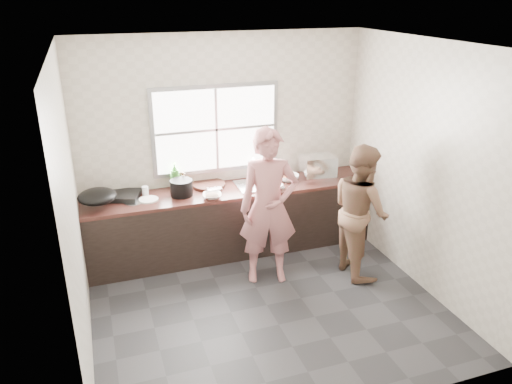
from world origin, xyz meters
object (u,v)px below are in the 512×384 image
object	(u,v)px
woman	(269,212)
person_side	(360,210)
bottle_green	(175,176)
burner	(124,195)
cutting_board	(209,185)
black_pot	(181,188)
pot_lid_left	(128,198)
bottle_brown_short	(182,187)
wok	(97,196)
bottle_brown_tall	(183,182)
dish_rack	(318,168)
plate_food	(149,200)
bowl_mince	(212,196)
bowl_crabs	(288,178)
bowl_held	(276,186)
pot_lid_right	(134,202)
glass_jar	(145,191)

from	to	relation	value
woman	person_side	size ratio (longest dim) A/B	1.07
bottle_green	burner	xyz separation A→B (m)	(-0.63, -0.08, -0.14)
cutting_board	black_pot	xyz separation A→B (m)	(-0.37, -0.17, 0.08)
pot_lid_left	bottle_brown_short	bearing A→B (deg)	-3.36
black_pot	wok	xyz separation A→B (m)	(-0.96, -0.07, 0.04)
woman	pot_lid_left	size ratio (longest dim) A/B	7.18
bottle_brown_tall	wok	distance (m)	1.04
bottle_brown_short	dish_rack	bearing A→B (deg)	-2.70
plate_food	wok	bearing A→B (deg)	-176.16
bottle_brown_tall	wok	bearing A→B (deg)	-168.22
dish_rack	plate_food	bearing A→B (deg)	-176.25
bowl_mince	bottle_brown_short	world-z (taller)	bottle_brown_short
bowl_crabs	pot_lid_left	size ratio (longest dim) A/B	0.93
wok	dish_rack	distance (m)	2.74
bottle_brown_short	burner	bearing A→B (deg)	172.02
burner	plate_food	bearing A→B (deg)	-34.64
bowl_held	black_pot	world-z (taller)	black_pot
plate_food	burner	distance (m)	0.32
dish_rack	pot_lid_left	world-z (taller)	dish_rack
bowl_mince	burner	xyz separation A→B (m)	(-0.99, 0.36, -0.00)
person_side	wok	bearing A→B (deg)	73.82
bottle_green	burner	distance (m)	0.65
cutting_board	pot_lid_left	xyz separation A→B (m)	(-0.99, -0.08, -0.01)
bowl_crabs	dish_rack	bearing A→B (deg)	-9.30
wok	pot_lid_right	xyz separation A→B (m)	(0.39, 0.03, -0.13)
plate_food	bottle_brown_short	xyz separation A→B (m)	(0.42, 0.09, 0.07)
cutting_board	bowl_held	xyz separation A→B (m)	(0.78, -0.34, 0.01)
plate_food	glass_jar	distance (m)	0.18
black_pot	plate_food	bearing A→B (deg)	-175.88
bowl_crabs	dish_rack	world-z (taller)	dish_rack
bottle_green	wok	xyz separation A→B (m)	(-0.93, -0.30, -0.03)
bottle_brown_tall	bottle_brown_short	bearing A→B (deg)	-111.26
wok	pot_lid_left	bearing A→B (deg)	25.63
wok	dish_rack	world-z (taller)	dish_rack
black_pot	wok	bearing A→B (deg)	-176.05
person_side	wok	xyz separation A→B (m)	(-2.85, 0.88, 0.21)
glass_jar	burner	distance (m)	0.25
dish_rack	cutting_board	bearing A→B (deg)	175.62
dish_rack	pot_lid_right	bearing A→B (deg)	-176.02
bowl_held	pot_lid_left	world-z (taller)	bowl_held
burner	bottle_brown_tall	bearing A→B (deg)	-0.81
woman	wok	bearing A→B (deg)	172.07
plate_food	bottle_brown_tall	size ratio (longest dim) A/B	1.05
bottle_green	bottle_brown_short	xyz separation A→B (m)	(0.05, -0.18, -0.09)
black_pot	bottle_brown_tall	world-z (taller)	bottle_brown_tall
bottle_brown_tall	pot_lid_right	distance (m)	0.66
black_pot	bottle_brown_tall	xyz separation A→B (m)	(0.05, 0.14, 0.01)
plate_food	bottle_brown_tall	bearing A→B (deg)	21.11
wok	cutting_board	bearing A→B (deg)	10.21
black_pot	burner	distance (m)	0.68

